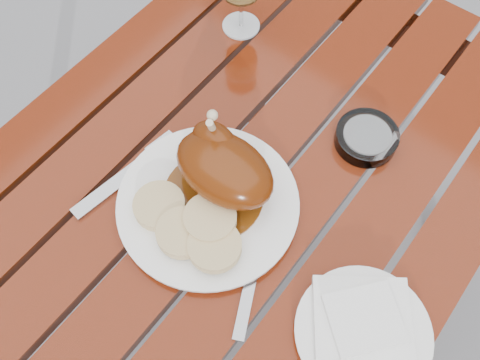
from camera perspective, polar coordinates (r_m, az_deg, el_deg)
name	(u,v)px	position (r m, az deg, el deg)	size (l,w,h in m)	color
ground	(239,299)	(1.61, -0.15, -12.61)	(60.00, 60.00, 0.00)	slate
table	(238,254)	(1.26, -0.19, -7.90)	(0.80, 1.20, 0.75)	maroon
dinner_plate	(208,205)	(0.88, -3.42, -2.64)	(0.30, 0.30, 0.02)	white
roast_duck	(222,166)	(0.85, -1.88, 1.48)	(0.18, 0.17, 0.13)	#5F2E0A
bread_dumplings	(191,225)	(0.84, -5.22, -4.85)	(0.20, 0.13, 0.03)	tan
side_plate	(363,333)	(0.83, 12.96, -15.62)	(0.20, 0.20, 0.02)	white
napkin	(362,321)	(0.82, 12.93, -14.45)	(0.14, 0.13, 0.01)	white
ashtray	(366,138)	(0.97, 13.33, 4.41)	(0.11, 0.11, 0.03)	#B2B7BC
fork	(123,178)	(0.93, -12.36, 0.19)	(0.02, 0.20, 0.01)	gray
knife	(251,279)	(0.84, 1.16, -10.56)	(0.02, 0.19, 0.01)	gray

